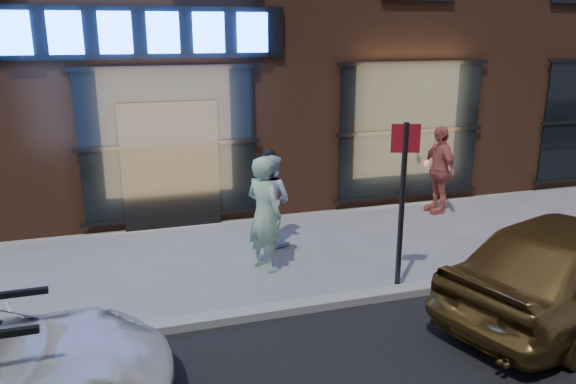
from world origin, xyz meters
The scene contains 7 objects.
ground centered at (0.00, 0.00, 0.00)m, with size 90.00×90.00×0.00m, color slate.
curb centered at (0.00, 0.00, 0.06)m, with size 60.00×0.25×0.12m, color gray.
man_bowtie centered at (1.16, 1.50, 0.91)m, with size 0.67×0.44×1.82m, color #A5DAB8.
man_cap centered at (1.55, 2.57, 0.81)m, with size 0.78×0.61×1.61m, color white.
passerby centered at (5.32, 3.26, 0.90)m, with size 1.05×0.44×1.79m, color #BD5B4E.
gold_sedan centered at (4.62, -1.12, 0.70)m, with size 1.66×4.14×1.41m, color brown.
sign_post centered at (2.81, 0.19, 1.48)m, with size 0.38×0.15×2.46m.
Camera 1 is at (-0.91, -6.47, 3.65)m, focal length 35.00 mm.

